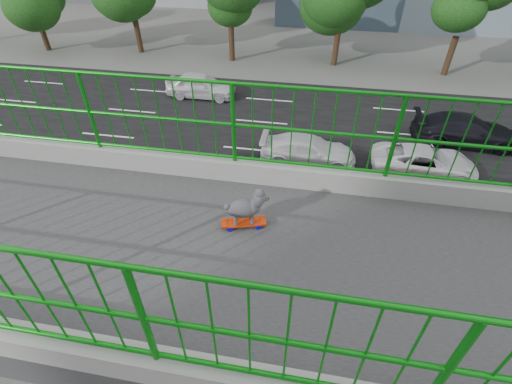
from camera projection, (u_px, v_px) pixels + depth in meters
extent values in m
cube|color=black|center=(252.00, 150.00, 18.73)|extent=(18.00, 90.00, 0.02)
cube|color=#2D2D2F|center=(56.00, 243.00, 4.55)|extent=(3.00, 24.00, 0.50)
cube|color=slate|center=(121.00, 372.00, 6.75)|extent=(1.20, 1.20, 6.50)
cube|color=gray|center=(103.00, 155.00, 5.37)|extent=(0.20, 24.00, 0.30)
cylinder|color=#0D7C12|center=(77.00, 72.00, 4.58)|extent=(0.04, 24.00, 0.04)
cylinder|color=#0D7C12|center=(90.00, 112.00, 4.93)|extent=(0.04, 24.00, 0.04)
cylinder|color=#0D7C12|center=(90.00, 112.00, 4.93)|extent=(0.06, 0.06, 1.10)
cylinder|color=black|center=(43.00, 34.00, 30.21)|extent=(0.44, 0.44, 2.62)
cylinder|color=black|center=(138.00, 33.00, 29.69)|extent=(0.44, 0.44, 2.97)
cylinder|color=black|center=(232.00, 42.00, 28.21)|extent=(0.44, 0.44, 2.73)
cylinder|color=black|center=(336.00, 46.00, 27.38)|extent=(0.44, 0.44, 2.87)
cylinder|color=black|center=(450.00, 56.00, 25.89)|extent=(0.44, 0.44, 2.66)
ellipsoid|color=#0F380F|center=(465.00, 10.00, 23.99)|extent=(4.00, 4.00, 3.40)
cube|color=red|center=(244.00, 222.00, 4.39)|extent=(0.30, 0.56, 0.02)
cube|color=#99999E|center=(230.00, 224.00, 4.39)|extent=(0.10, 0.06, 0.02)
cylinder|color=#0A0799|center=(229.00, 221.00, 4.45)|extent=(0.05, 0.07, 0.06)
sphere|color=yellow|center=(229.00, 221.00, 4.45)|extent=(0.03, 0.03, 0.03)
cylinder|color=#0A0799|center=(230.00, 229.00, 4.34)|extent=(0.05, 0.07, 0.06)
sphere|color=yellow|center=(230.00, 229.00, 4.34)|extent=(0.03, 0.03, 0.03)
cube|color=#99999E|center=(258.00, 222.00, 4.41)|extent=(0.10, 0.06, 0.02)
cylinder|color=#0A0799|center=(257.00, 219.00, 4.47)|extent=(0.05, 0.07, 0.06)
sphere|color=yellow|center=(257.00, 219.00, 4.47)|extent=(0.03, 0.03, 0.03)
cylinder|color=#0A0799|center=(258.00, 227.00, 4.37)|extent=(0.05, 0.07, 0.06)
sphere|color=yellow|center=(258.00, 227.00, 4.37)|extent=(0.03, 0.03, 0.03)
ellipsoid|color=#2C2A2F|center=(243.00, 208.00, 4.25)|extent=(0.31, 0.39, 0.23)
sphere|color=#2C2A2F|center=(260.00, 198.00, 4.17)|extent=(0.15, 0.15, 0.15)
sphere|color=black|center=(268.00, 198.00, 4.19)|extent=(0.03, 0.03, 0.03)
sphere|color=#2C2A2F|center=(227.00, 207.00, 4.20)|extent=(0.08, 0.08, 0.08)
cylinder|color=#2C2A2F|center=(251.00, 214.00, 4.38)|extent=(0.03, 0.03, 0.14)
cylinder|color=#2C2A2F|center=(252.00, 220.00, 4.31)|extent=(0.03, 0.03, 0.14)
cylinder|color=#2C2A2F|center=(235.00, 215.00, 4.37)|extent=(0.03, 0.03, 0.14)
cylinder|color=#2C2A2F|center=(236.00, 221.00, 4.29)|extent=(0.03, 0.03, 0.14)
imported|color=#B1070B|center=(403.00, 201.00, 14.44)|extent=(1.53, 4.40, 1.45)
imported|color=silver|center=(424.00, 162.00, 16.75)|extent=(2.17, 4.70, 1.31)
imported|color=black|center=(465.00, 130.00, 18.78)|extent=(2.14, 5.25, 1.52)
imported|color=silver|center=(201.00, 85.00, 23.31)|extent=(1.78, 4.42, 1.51)
imported|color=silver|center=(308.00, 150.00, 17.47)|extent=(1.85, 4.56, 1.32)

